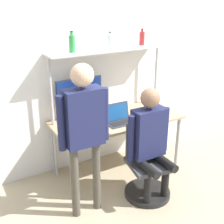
# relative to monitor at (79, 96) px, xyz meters

# --- Properties ---
(ground_plane) EXTENTS (12.00, 12.00, 0.00)m
(ground_plane) POSITION_rel_monitor_xyz_m (0.41, -0.68, -1.08)
(ground_plane) COLOR tan
(wall_back) EXTENTS (8.00, 0.06, 2.70)m
(wall_back) POSITION_rel_monitor_xyz_m (0.41, 0.16, 0.27)
(wall_back) COLOR white
(wall_back) RESTS_ON ground_plane
(desk) EXTENTS (1.73, 0.79, 0.76)m
(desk) POSITION_rel_monitor_xyz_m (0.41, -0.27, -0.39)
(desk) COLOR tan
(desk) RESTS_ON ground_plane
(shelf_unit) EXTENTS (1.64, 0.30, 1.66)m
(shelf_unit) POSITION_rel_monitor_xyz_m (0.41, -0.03, 0.35)
(shelf_unit) COLOR silver
(shelf_unit) RESTS_ON ground_plane
(monitor) EXTENTS (0.64, 0.18, 0.55)m
(monitor) POSITION_rel_monitor_xyz_m (0.00, 0.00, 0.00)
(monitor) COLOR #333338
(monitor) RESTS_ON desk
(laptop) EXTENTS (0.35, 0.24, 0.24)m
(laptop) POSITION_rel_monitor_xyz_m (0.37, -0.38, -0.25)
(laptop) COLOR #333338
(laptop) RESTS_ON desk
(cell_phone) EXTENTS (0.07, 0.15, 0.01)m
(cell_phone) POSITION_rel_monitor_xyz_m (0.65, -0.38, -0.31)
(cell_phone) COLOR silver
(cell_phone) RESTS_ON desk
(office_chair) EXTENTS (0.56, 0.56, 0.91)m
(office_chair) POSITION_rel_monitor_xyz_m (0.43, -0.95, -0.80)
(office_chair) COLOR black
(office_chair) RESTS_ON ground_plane
(person_seated) EXTENTS (0.56, 0.47, 1.37)m
(person_seated) POSITION_rel_monitor_xyz_m (0.43, -0.99, -0.27)
(person_seated) COLOR black
(person_seated) RESTS_ON ground_plane
(person_standing) EXTENTS (0.57, 0.23, 1.72)m
(person_standing) POSITION_rel_monitor_xyz_m (-0.35, -0.89, 0.03)
(person_standing) COLOR #4C473D
(person_standing) RESTS_ON ground_plane
(bottle_clear) EXTENTS (0.09, 0.09, 0.21)m
(bottle_clear) POSITION_rel_monitor_xyz_m (0.44, -0.03, 0.67)
(bottle_clear) COLOR silver
(bottle_clear) RESTS_ON shelf_unit
(bottle_red) EXTENTS (0.07, 0.07, 0.22)m
(bottle_red) POSITION_rel_monitor_xyz_m (0.94, -0.03, 0.67)
(bottle_red) COLOR maroon
(bottle_red) RESTS_ON shelf_unit
(bottle_green) EXTENTS (0.08, 0.08, 0.26)m
(bottle_green) POSITION_rel_monitor_xyz_m (-0.08, -0.03, 0.69)
(bottle_green) COLOR #2D8C3F
(bottle_green) RESTS_ON shelf_unit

